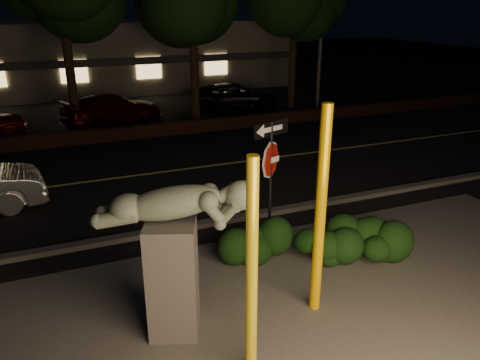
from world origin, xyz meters
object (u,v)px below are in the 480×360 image
Objects in this scene: sculpture at (174,243)px; parked_car_darkred at (112,109)px; parked_car_dark at (235,96)px; signpost at (271,160)px; yellow_pole_right at (320,214)px; yellow_pole_left at (252,273)px.

parked_car_darkred is at bearing 106.84° from sculpture.
parked_car_darkred is (1.05, 14.67, -0.95)m from sculpture.
sculpture is at bearing 167.92° from parked_car_dark.
sculpture is at bearing -162.54° from signpost.
yellow_pole_right is at bearing 175.74° from parked_car_dark.
sculpture is 17.30m from parked_car_dark.
yellow_pole_left is at bearing -149.50° from yellow_pole_right.
signpost is at bearing 166.02° from parked_car_darkred.
parked_car_darkred reaches higher than parked_car_dark.
sculpture is 0.58× the size of parked_car_darkred.
parked_car_dark is at bearing 72.95° from yellow_pole_right.
sculpture reaches higher than parked_car_darkred.
parked_car_darkred is at bearing 112.02° from parked_car_dark.
yellow_pole_right is at bearing 30.50° from yellow_pole_left.
yellow_pole_right is at bearing -114.96° from signpost.
sculpture is 14.73m from parked_car_darkred.
signpost reaches higher than sculpture.
yellow_pole_left is 0.91× the size of yellow_pole_right.
yellow_pole_left reaches higher than parked_car_darkred.
signpost is at bearing 58.13° from sculpture.
signpost reaches higher than parked_car_darkred.
yellow_pole_right reaches higher than signpost.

